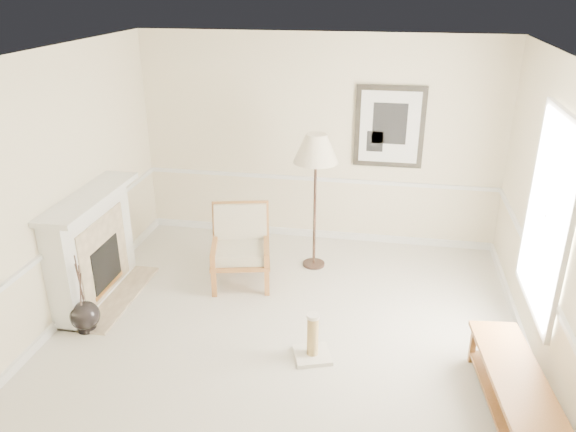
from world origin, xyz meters
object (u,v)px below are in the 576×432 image
(armchair, at_px, (241,242))
(floor_lamp, at_px, (316,152))
(bench, at_px, (513,385))
(floor_vase, at_px, (85,316))
(scratching_post, at_px, (313,344))

(armchair, distance_m, floor_lamp, 1.45)
(bench, bearing_deg, armchair, 146.91)
(floor_vase, xyz_separation_m, floor_lamp, (2.22, 1.92, 1.39))
(scratching_post, bearing_deg, bench, -14.24)
(floor_vase, height_order, floor_lamp, floor_lamp)
(floor_vase, xyz_separation_m, armchair, (1.37, 1.41, 0.34))
(bench, bearing_deg, scratching_post, 165.76)
(armchair, xyz_separation_m, bench, (2.92, -1.90, -0.22))
(bench, xyz_separation_m, scratching_post, (-1.81, 0.46, -0.13))
(floor_vase, relative_size, armchair, 0.97)
(floor_lamp, relative_size, scratching_post, 3.56)
(armchair, bearing_deg, floor_vase, -147.19)
(scratching_post, bearing_deg, armchair, 127.52)
(armchair, height_order, floor_lamp, floor_lamp)
(floor_vase, xyz_separation_m, bench, (4.29, -0.50, 0.12))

